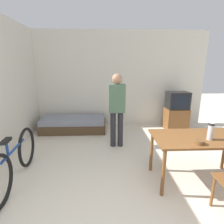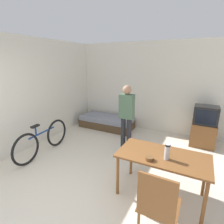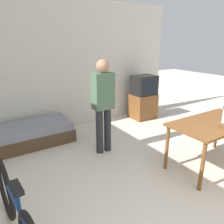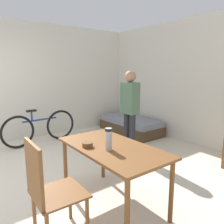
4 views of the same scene
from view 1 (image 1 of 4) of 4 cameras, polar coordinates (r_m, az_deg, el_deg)
name	(u,v)px [view 1 (image 1 of 4)]	position (r m, az deg, el deg)	size (l,w,h in m)	color
wall_back	(113,80)	(5.13, 0.27, 10.42)	(5.34, 0.06, 2.70)	silver
daybed	(74,124)	(4.94, -12.35, -3.88)	(1.73, 0.78, 0.38)	#4C3823
tv	(176,112)	(5.15, 20.28, 0.14)	(0.59, 0.48, 1.07)	brown
dining_table	(200,142)	(2.92, 26.80, -8.80)	(1.38, 0.73, 0.73)	brown
bicycle	(15,161)	(3.09, -29.04, -13.75)	(0.17, 1.67, 0.78)	black
person_standing	(117,106)	(3.70, 1.59, 2.03)	(0.34, 0.21, 1.59)	#28282D
thermos_flask	(211,131)	(2.81, 29.54, -5.30)	(0.08, 0.08, 0.25)	#B7B7BC
mate_bowl	(200,142)	(2.62, 26.72, -8.81)	(0.12, 0.12, 0.05)	brown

